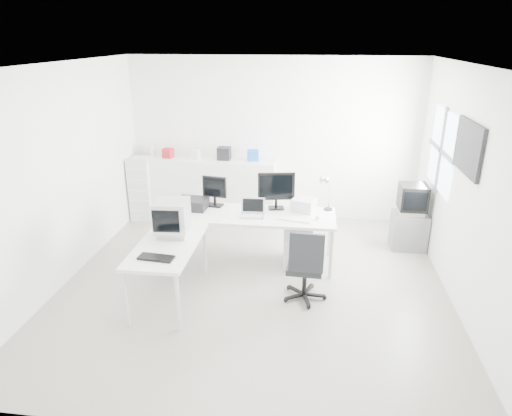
# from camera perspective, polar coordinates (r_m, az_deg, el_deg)

# --- Properties ---
(floor) EXTENTS (5.00, 5.00, 0.01)m
(floor) POSITION_cam_1_polar(r_m,az_deg,el_deg) (6.18, -0.24, -9.36)
(floor) COLOR #B4B1A2
(floor) RESTS_ON ground
(ceiling) EXTENTS (5.00, 5.00, 0.01)m
(ceiling) POSITION_cam_1_polar(r_m,az_deg,el_deg) (5.35, -0.29, 17.53)
(ceiling) COLOR white
(ceiling) RESTS_ON back_wall
(back_wall) EXTENTS (5.00, 0.02, 2.80)m
(back_wall) POSITION_cam_1_polar(r_m,az_deg,el_deg) (8.01, 2.13, 8.51)
(back_wall) COLOR white
(back_wall) RESTS_ON floor
(left_wall) EXTENTS (0.02, 5.00, 2.80)m
(left_wall) POSITION_cam_1_polar(r_m,az_deg,el_deg) (6.42, -23.00, 3.73)
(left_wall) COLOR white
(left_wall) RESTS_ON floor
(right_wall) EXTENTS (0.02, 5.00, 2.80)m
(right_wall) POSITION_cam_1_polar(r_m,az_deg,el_deg) (5.84, 24.84, 1.85)
(right_wall) COLOR white
(right_wall) RESTS_ON floor
(window) EXTENTS (0.02, 1.20, 1.10)m
(window) POSITION_cam_1_polar(r_m,az_deg,el_deg) (6.90, 22.19, 6.66)
(window) COLOR white
(window) RESTS_ON right_wall
(wall_picture) EXTENTS (0.04, 0.90, 0.60)m
(wall_picture) POSITION_cam_1_polar(r_m,az_deg,el_deg) (5.80, 25.03, 6.86)
(wall_picture) COLOR black
(wall_picture) RESTS_ON right_wall
(main_desk) EXTENTS (2.40, 0.80, 0.75)m
(main_desk) POSITION_cam_1_polar(r_m,az_deg,el_deg) (6.57, -0.78, -3.77)
(main_desk) COLOR silver
(main_desk) RESTS_ON floor
(side_desk) EXTENTS (0.70, 1.40, 0.75)m
(side_desk) POSITION_cam_1_polar(r_m,az_deg,el_deg) (5.79, -10.79, -7.75)
(side_desk) COLOR silver
(side_desk) RESTS_ON floor
(drawer_pedestal) EXTENTS (0.40, 0.50, 0.60)m
(drawer_pedestal) POSITION_cam_1_polar(r_m,az_deg,el_deg) (6.59, 5.34, -4.49)
(drawer_pedestal) COLOR silver
(drawer_pedestal) RESTS_ON floor
(inkjet_printer) EXTENTS (0.45, 0.36, 0.15)m
(inkjet_printer) POSITION_cam_1_polar(r_m,az_deg,el_deg) (6.65, -7.95, 0.55)
(inkjet_printer) COLOR black
(inkjet_printer) RESTS_ON main_desk
(lcd_monitor_small) EXTENTS (0.39, 0.27, 0.45)m
(lcd_monitor_small) POSITION_cam_1_polar(r_m,az_deg,el_deg) (6.67, -5.19, 2.10)
(lcd_monitor_small) COLOR black
(lcd_monitor_small) RESTS_ON main_desk
(lcd_monitor_large) EXTENTS (0.55, 0.30, 0.55)m
(lcd_monitor_large) POSITION_cam_1_polar(r_m,az_deg,el_deg) (6.52, 2.55, 2.17)
(lcd_monitor_large) COLOR black
(lcd_monitor_large) RESTS_ON main_desk
(laptop) EXTENTS (0.36, 0.38, 0.24)m
(laptop) POSITION_cam_1_polar(r_m,az_deg,el_deg) (6.28, -0.48, -0.07)
(laptop) COLOR #B7B7BA
(laptop) RESTS_ON main_desk
(white_keyboard) EXTENTS (0.49, 0.24, 0.02)m
(white_keyboard) POSITION_cam_1_polar(r_m,az_deg,el_deg) (6.22, 4.94, -1.42)
(white_keyboard) COLOR silver
(white_keyboard) RESTS_ON main_desk
(white_mouse) EXTENTS (0.06, 0.06, 0.06)m
(white_mouse) POSITION_cam_1_polar(r_m,az_deg,el_deg) (6.26, 7.71, -1.20)
(white_mouse) COLOR silver
(white_mouse) RESTS_ON main_desk
(laser_printer) EXTENTS (0.38, 0.36, 0.18)m
(laser_printer) POSITION_cam_1_polar(r_m,az_deg,el_deg) (6.54, 5.99, 0.40)
(laser_printer) COLOR silver
(laser_printer) RESTS_ON main_desk
(desk_lamp) EXTENTS (0.16, 0.16, 0.45)m
(desk_lamp) POSITION_cam_1_polar(r_m,az_deg,el_deg) (6.57, 9.11, 1.61)
(desk_lamp) COLOR silver
(desk_lamp) RESTS_ON main_desk
(crt_monitor) EXTENTS (0.44, 0.44, 0.48)m
(crt_monitor) POSITION_cam_1_polar(r_m,az_deg,el_deg) (5.74, -10.45, -1.20)
(crt_monitor) COLOR #B7B7BA
(crt_monitor) RESTS_ON side_desk
(black_keyboard) EXTENTS (0.42, 0.20, 0.03)m
(black_keyboard) POSITION_cam_1_polar(r_m,az_deg,el_deg) (5.28, -12.38, -6.08)
(black_keyboard) COLOR black
(black_keyboard) RESTS_ON side_desk
(office_chair) EXTENTS (0.59, 0.59, 0.97)m
(office_chair) POSITION_cam_1_polar(r_m,az_deg,el_deg) (5.67, 6.17, -6.88)
(office_chair) COLOR #26292C
(office_chair) RESTS_ON floor
(tv_cabinet) EXTENTS (0.52, 0.42, 0.57)m
(tv_cabinet) POSITION_cam_1_polar(r_m,az_deg,el_deg) (7.42, 18.53, -2.71)
(tv_cabinet) COLOR slate
(tv_cabinet) RESTS_ON floor
(crt_tv) EXTENTS (0.50, 0.48, 0.45)m
(crt_tv) POSITION_cam_1_polar(r_m,az_deg,el_deg) (7.24, 18.99, 0.99)
(crt_tv) COLOR black
(crt_tv) RESTS_ON tv_cabinet
(sideboard) EXTENTS (2.18, 0.54, 1.09)m
(sideboard) POSITION_cam_1_polar(r_m,az_deg,el_deg) (8.15, -5.27, 2.40)
(sideboard) COLOR silver
(sideboard) RESTS_ON floor
(clutter_box_a) EXTENTS (0.19, 0.18, 0.16)m
(clutter_box_a) POSITION_cam_1_polar(r_m,az_deg,el_deg) (8.18, -10.94, 6.76)
(clutter_box_a) COLOR #B31923
(clutter_box_a) RESTS_ON sideboard
(clutter_box_b) EXTENTS (0.18, 0.16, 0.15)m
(clutter_box_b) POSITION_cam_1_polar(r_m,az_deg,el_deg) (8.04, -7.52, 6.67)
(clutter_box_b) COLOR silver
(clutter_box_b) RESTS_ON sideboard
(clutter_box_c) EXTENTS (0.22, 0.20, 0.22)m
(clutter_box_c) POSITION_cam_1_polar(r_m,az_deg,el_deg) (7.92, -4.01, 6.83)
(clutter_box_c) COLOR black
(clutter_box_c) RESTS_ON sideboard
(clutter_box_d) EXTENTS (0.21, 0.20, 0.18)m
(clutter_box_d) POSITION_cam_1_polar(r_m,az_deg,el_deg) (7.85, -0.39, 6.60)
(clutter_box_d) COLOR #184EAE
(clutter_box_d) RESTS_ON sideboard
(clutter_bottle) EXTENTS (0.07, 0.07, 0.22)m
(clutter_bottle) POSITION_cam_1_polar(r_m,az_deg,el_deg) (8.31, -12.85, 7.03)
(clutter_bottle) COLOR silver
(clutter_bottle) RESTS_ON sideboard
(filing_cabinet) EXTENTS (0.38, 0.46, 1.09)m
(filing_cabinet) POSITION_cam_1_polar(r_m,az_deg,el_deg) (8.38, -13.95, 2.40)
(filing_cabinet) COLOR silver
(filing_cabinet) RESTS_ON floor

